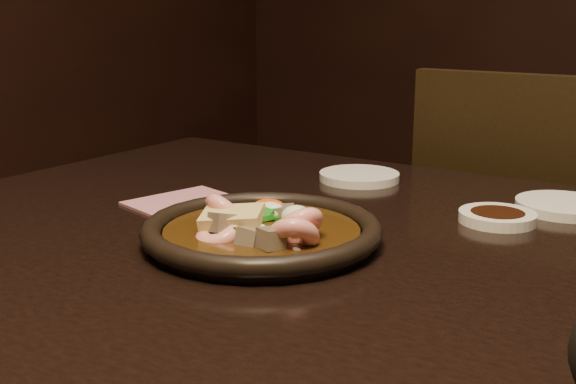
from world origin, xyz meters
The scene contains 9 objects.
table centered at (0.00, 0.00, 0.67)m, with size 1.60×0.90×0.75m.
chair centered at (-0.13, 0.65, 0.49)m, with size 0.43×0.43×0.91m.
plate centered at (-0.27, -0.03, 0.76)m, with size 0.27×0.27×0.03m.
stirfry centered at (-0.27, -0.04, 0.77)m, with size 0.18×0.17×0.06m.
soy_dish centered at (-0.08, 0.20, 0.76)m, with size 0.10×0.10×0.01m, color white.
saucer_left centered at (-0.33, 0.30, 0.76)m, with size 0.12×0.12×0.01m, color white.
saucer_right centered at (-0.02, 0.30, 0.76)m, with size 0.12×0.12×0.01m, color white.
chopsticks centered at (-0.23, 0.02, 0.75)m, with size 0.08×0.24×0.01m.
napkin centered at (-0.45, 0.05, 0.75)m, with size 0.14×0.14×0.00m, color #B16D7A.
Camera 1 is at (0.18, -0.66, 1.01)m, focal length 45.00 mm.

